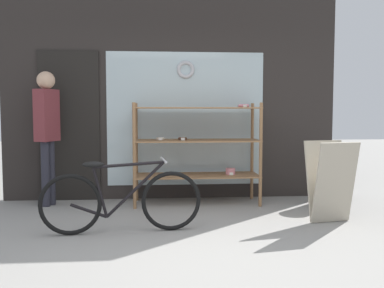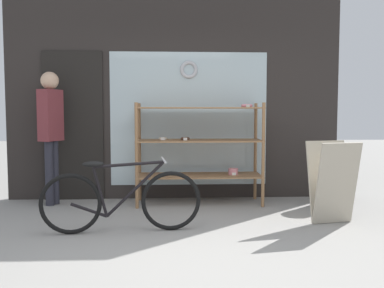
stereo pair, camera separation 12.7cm
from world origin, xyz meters
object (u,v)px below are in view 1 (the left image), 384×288
Objects in this scene: pedestrian at (47,126)px; bicycle at (121,200)px; trash_bin at (327,178)px; display_case at (198,143)px; sandwich_board at (331,182)px.

bicycle is at bearing 62.18° from pedestrian.
display_case is at bearing 174.43° from trash_bin.
display_case is at bearing 50.18° from bicycle.
sandwich_board is at bearing 0.47° from bicycle.
sandwich_board is at bearing -38.21° from display_case.
pedestrian reaches higher than bicycle.
display_case is 0.95× the size of pedestrian.
display_case is 1.83m from sandwich_board.
bicycle reaches higher than trash_bin.
display_case is at bearing 131.35° from sandwich_board.
sandwich_board is (1.41, -1.11, -0.36)m from display_case.
display_case is 2.58× the size of trash_bin.
trash_bin is (3.75, -0.20, -0.71)m from pedestrian.
bicycle is at bearing -124.17° from display_case.
display_case reaches higher than sandwich_board.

